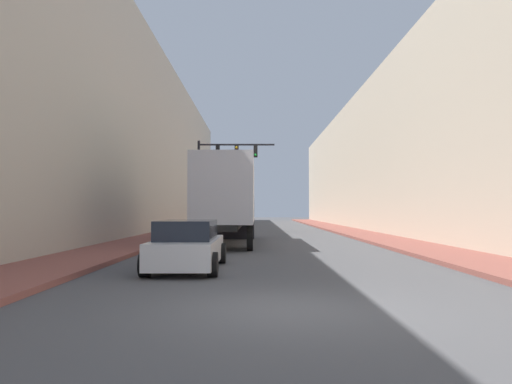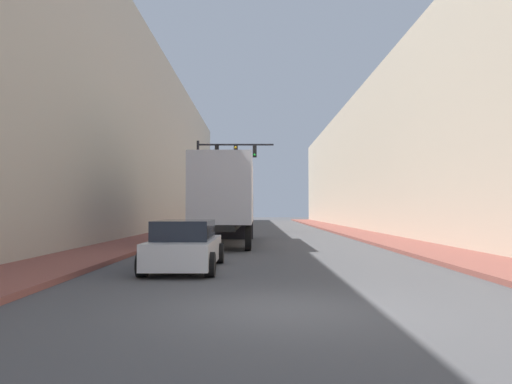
{
  "view_description": "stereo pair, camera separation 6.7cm",
  "coord_description": "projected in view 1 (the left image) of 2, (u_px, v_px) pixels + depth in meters",
  "views": [
    {
      "loc": [
        -0.58,
        -8.56,
        1.72
      ],
      "look_at": [
        -0.6,
        11.96,
        2.44
      ],
      "focal_mm": 35.0,
      "sensor_mm": 36.0,
      "label": 1
    },
    {
      "loc": [
        -0.52,
        -8.56,
        1.72
      ],
      "look_at": [
        -0.6,
        11.96,
        2.44
      ],
      "focal_mm": 35.0,
      "sensor_mm": 36.0,
      "label": 2
    }
  ],
  "objects": [
    {
      "name": "building_left",
      "position": [
        125.0,
        141.0,
        38.73
      ],
      "size": [
        6.0,
        80.0,
        14.03
      ],
      "color": "#BCB29E",
      "rests_on": "ground"
    },
    {
      "name": "semi_truck",
      "position": [
        229.0,
        198.0,
        25.11
      ],
      "size": [
        2.59,
        11.48,
        4.07
      ],
      "color": "silver",
      "rests_on": "ground"
    },
    {
      "name": "sidewalk_right",
      "position": [
        347.0,
        231.0,
        38.48
      ],
      "size": [
        2.72,
        80.0,
        0.15
      ],
      "color": "brown",
      "rests_on": "ground"
    },
    {
      "name": "traffic_signal_gantry",
      "position": [
        219.0,
        167.0,
        37.65
      ],
      "size": [
        5.83,
        0.35,
        6.92
      ],
      "color": "black",
      "rests_on": "ground"
    },
    {
      "name": "ground_plane",
      "position": [
        290.0,
        310.0,
        8.5
      ],
      "size": [
        200.0,
        200.0,
        0.0
      ],
      "primitive_type": "plane",
      "color": "#4C4C4F"
    },
    {
      "name": "building_right",
      "position": [
        403.0,
        158.0,
        38.67
      ],
      "size": [
        6.0,
        80.0,
        11.47
      ],
      "color": "beige",
      "rests_on": "ground"
    },
    {
      "name": "sidewalk_left",
      "position": [
        181.0,
        231.0,
        38.49
      ],
      "size": [
        2.72,
        80.0,
        0.15
      ],
      "color": "brown",
      "rests_on": "ground"
    },
    {
      "name": "sedan_car",
      "position": [
        188.0,
        246.0,
        14.26
      ],
      "size": [
        1.97,
        4.58,
        1.41
      ],
      "color": "silver",
      "rests_on": "ground"
    }
  ]
}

